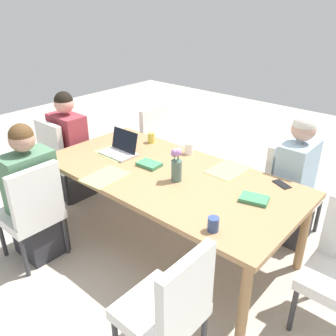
{
  "coord_description": "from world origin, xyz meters",
  "views": [
    {
      "loc": [
        1.72,
        -1.98,
        2.05
      ],
      "look_at": [
        0.0,
        0.0,
        0.77
      ],
      "focal_mm": 37.57,
      "sensor_mm": 36.0,
      "label": 1
    }
  ],
  "objects_px": {
    "chair_far_left_near": "(288,185)",
    "person_head_left_left_far": "(70,152)",
    "person_far_left_near": "(293,187)",
    "chair_near_left_mid": "(32,209)",
    "phone_black": "(282,184)",
    "flower_vase": "(176,164)",
    "coffee_mug_near_right": "(189,149)",
    "dining_table": "(168,180)",
    "person_near_left_mid": "(34,200)",
    "chair_far_right_near": "(161,142)",
    "book_red_cover": "(149,164)",
    "coffee_mug_near_left": "(213,224)",
    "book_blue_cover": "(254,199)",
    "coffee_mug_centre_left": "(151,138)",
    "chair_head_left_left_far": "(62,155)",
    "laptop_head_left_left_far": "(120,149)",
    "chair_near_right_far": "(169,307)"
  },
  "relations": [
    {
      "from": "flower_vase",
      "to": "coffee_mug_near_right",
      "type": "distance_m",
      "value": 0.56
    },
    {
      "from": "book_red_cover",
      "to": "flower_vase",
      "type": "bearing_deg",
      "value": -11.52
    },
    {
      "from": "chair_near_left_mid",
      "to": "phone_black",
      "type": "height_order",
      "value": "chair_near_left_mid"
    },
    {
      "from": "dining_table",
      "to": "person_near_left_mid",
      "type": "bearing_deg",
      "value": -133.18
    },
    {
      "from": "laptop_head_left_left_far",
      "to": "coffee_mug_near_left",
      "type": "bearing_deg",
      "value": -17.65
    },
    {
      "from": "chair_far_right_near",
      "to": "flower_vase",
      "type": "height_order",
      "value": "flower_vase"
    },
    {
      "from": "person_head_left_left_far",
      "to": "phone_black",
      "type": "height_order",
      "value": "person_head_left_left_far"
    },
    {
      "from": "coffee_mug_near_left",
      "to": "book_blue_cover",
      "type": "relative_size",
      "value": 0.48
    },
    {
      "from": "book_red_cover",
      "to": "coffee_mug_centre_left",
      "type": "bearing_deg",
      "value": 128.68
    },
    {
      "from": "chair_head_left_left_far",
      "to": "person_head_left_left_far",
      "type": "height_order",
      "value": "person_head_left_left_far"
    },
    {
      "from": "person_head_left_left_far",
      "to": "book_blue_cover",
      "type": "distance_m",
      "value": 2.16
    },
    {
      "from": "chair_far_left_near",
      "to": "book_red_cover",
      "type": "distance_m",
      "value": 1.29
    },
    {
      "from": "chair_far_right_near",
      "to": "chair_near_right_far",
      "type": "xyz_separation_m",
      "value": [
        1.68,
        -1.79,
        0.0
      ]
    },
    {
      "from": "person_near_left_mid",
      "to": "coffee_mug_centre_left",
      "type": "height_order",
      "value": "person_near_left_mid"
    },
    {
      "from": "chair_head_left_left_far",
      "to": "person_head_left_left_far",
      "type": "distance_m",
      "value": 0.1
    },
    {
      "from": "coffee_mug_near_right",
      "to": "coffee_mug_centre_left",
      "type": "distance_m",
      "value": 0.46
    },
    {
      "from": "chair_near_left_mid",
      "to": "laptop_head_left_left_far",
      "type": "height_order",
      "value": "laptop_head_left_left_far"
    },
    {
      "from": "chair_head_left_left_far",
      "to": "chair_near_left_mid",
      "type": "bearing_deg",
      "value": -46.0
    },
    {
      "from": "coffee_mug_near_right",
      "to": "coffee_mug_centre_left",
      "type": "xyz_separation_m",
      "value": [
        -0.46,
        -0.03,
        -0.0
      ]
    },
    {
      "from": "dining_table",
      "to": "book_blue_cover",
      "type": "distance_m",
      "value": 0.77
    },
    {
      "from": "chair_far_left_near",
      "to": "person_head_left_left_far",
      "type": "distance_m",
      "value": 2.27
    },
    {
      "from": "chair_far_left_near",
      "to": "coffee_mug_near_left",
      "type": "height_order",
      "value": "chair_far_left_near"
    },
    {
      "from": "person_near_left_mid",
      "to": "laptop_head_left_left_far",
      "type": "bearing_deg",
      "value": 78.88
    },
    {
      "from": "person_head_left_left_far",
      "to": "flower_vase",
      "type": "height_order",
      "value": "person_head_left_left_far"
    },
    {
      "from": "laptop_head_left_left_far",
      "to": "coffee_mug_near_left",
      "type": "relative_size",
      "value": 3.32
    },
    {
      "from": "chair_far_left_near",
      "to": "flower_vase",
      "type": "bearing_deg",
      "value": -121.12
    },
    {
      "from": "dining_table",
      "to": "chair_far_left_near",
      "type": "relative_size",
      "value": 2.48
    },
    {
      "from": "chair_near_left_mid",
      "to": "flower_vase",
      "type": "distance_m",
      "value": 1.23
    },
    {
      "from": "chair_far_left_near",
      "to": "flower_vase",
      "type": "distance_m",
      "value": 1.15
    },
    {
      "from": "book_red_cover",
      "to": "person_head_left_left_far",
      "type": "bearing_deg",
      "value": 178.72
    },
    {
      "from": "person_near_left_mid",
      "to": "chair_head_left_left_far",
      "type": "xyz_separation_m",
      "value": [
        -0.67,
        0.71,
        -0.03
      ]
    },
    {
      "from": "chair_far_left_near",
      "to": "laptop_head_left_left_far",
      "type": "bearing_deg",
      "value": -146.31
    },
    {
      "from": "person_far_left_near",
      "to": "chair_head_left_left_far",
      "type": "height_order",
      "value": "person_far_left_near"
    },
    {
      "from": "person_head_left_left_far",
      "to": "chair_far_right_near",
      "type": "height_order",
      "value": "person_head_left_left_far"
    },
    {
      "from": "chair_far_right_near",
      "to": "flower_vase",
      "type": "bearing_deg",
      "value": -42.8
    },
    {
      "from": "person_head_left_left_far",
      "to": "book_red_cover",
      "type": "relative_size",
      "value": 5.97
    },
    {
      "from": "chair_far_left_near",
      "to": "person_near_left_mid",
      "type": "xyz_separation_m",
      "value": [
        -1.46,
        -1.7,
        0.03
      ]
    },
    {
      "from": "coffee_mug_near_left",
      "to": "coffee_mug_centre_left",
      "type": "bearing_deg",
      "value": 147.99
    },
    {
      "from": "flower_vase",
      "to": "coffee_mug_near_right",
      "type": "relative_size",
      "value": 2.67
    },
    {
      "from": "chair_near_right_far",
      "to": "coffee_mug_centre_left",
      "type": "xyz_separation_m",
      "value": [
        -1.38,
        1.31,
        0.27
      ]
    },
    {
      "from": "chair_head_left_left_far",
      "to": "phone_black",
      "type": "distance_m",
      "value": 2.33
    },
    {
      "from": "chair_near_left_mid",
      "to": "person_head_left_left_far",
      "type": "bearing_deg",
      "value": 129.01
    },
    {
      "from": "flower_vase",
      "to": "person_near_left_mid",
      "type": "bearing_deg",
      "value": -139.5
    },
    {
      "from": "chair_near_left_mid",
      "to": "phone_black",
      "type": "distance_m",
      "value": 2.01
    },
    {
      "from": "chair_head_left_left_far",
      "to": "dining_table",
      "type": "bearing_deg",
      "value": 4.21
    },
    {
      "from": "person_far_left_near",
      "to": "chair_near_left_mid",
      "type": "xyz_separation_m",
      "value": [
        -1.46,
        -1.7,
        -0.03
      ]
    },
    {
      "from": "chair_far_left_near",
      "to": "coffee_mug_centre_left",
      "type": "height_order",
      "value": "chair_far_left_near"
    },
    {
      "from": "dining_table",
      "to": "chair_near_left_mid",
      "type": "height_order",
      "value": "chair_near_left_mid"
    },
    {
      "from": "chair_far_left_near",
      "to": "book_blue_cover",
      "type": "relative_size",
      "value": 4.5
    },
    {
      "from": "person_far_left_near",
      "to": "chair_head_left_left_far",
      "type": "xyz_separation_m",
      "value": [
        -2.21,
        -0.93,
        -0.03
      ]
    }
  ]
}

